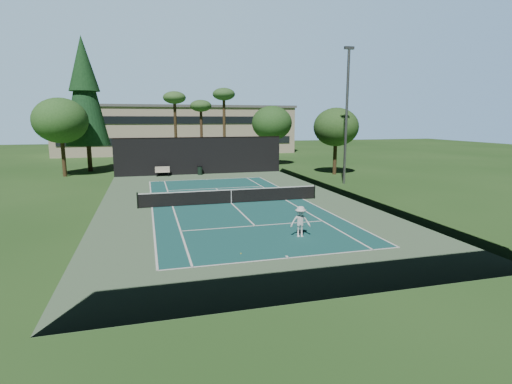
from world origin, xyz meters
TOP-DOWN VIEW (x-y plane):
  - ground at (0.00, 0.00)m, footprint 160.00×160.00m
  - apron_slab at (0.00, 0.00)m, footprint 18.00×32.00m
  - court_surface at (0.00, 0.00)m, footprint 10.97×23.77m
  - court_lines at (0.00, 0.00)m, footprint 11.07×23.87m
  - tennis_net at (0.00, 0.00)m, footprint 12.90×0.10m
  - fence at (0.00, 0.06)m, footprint 18.04×32.05m
  - player at (1.68, -9.00)m, footprint 1.12×0.78m
  - tennis_ball_a at (-1.85, -10.81)m, footprint 0.06×0.06m
  - tennis_ball_b at (-0.52, 2.85)m, footprint 0.07×0.07m
  - tennis_ball_c at (2.66, 1.72)m, footprint 0.07×0.07m
  - tennis_ball_d at (-4.51, 3.79)m, footprint 0.07×0.07m
  - park_bench at (-4.13, 15.40)m, footprint 1.50×0.45m
  - trash_bin at (-0.17, 15.53)m, footprint 0.56×0.56m
  - pine_tree at (-12.00, 22.00)m, footprint 4.80×4.80m
  - palm_a at (-2.00, 24.00)m, footprint 2.80×2.80m
  - palm_b at (1.50, 26.00)m, footprint 2.80×2.80m
  - palm_c at (4.00, 23.00)m, footprint 2.80×2.80m
  - decid_tree_a at (10.00, 22.00)m, footprint 5.12×5.12m
  - decid_tree_b at (14.00, 12.00)m, footprint 4.80×4.80m
  - decid_tree_c at (-14.00, 18.00)m, footprint 5.44×5.44m
  - campus_building at (0.00, 45.98)m, footprint 40.50×12.50m
  - light_pole at (12.00, 6.00)m, footprint 0.90×0.25m

SIDE VIEW (x-z plane):
  - ground at x=0.00m, z-range 0.00..0.00m
  - apron_slab at x=0.00m, z-range 0.00..0.01m
  - court_surface at x=0.00m, z-range 0.01..0.02m
  - court_lines at x=0.00m, z-range 0.02..0.02m
  - tennis_ball_a at x=-1.85m, z-range 0.00..0.06m
  - tennis_ball_b at x=-0.52m, z-range 0.00..0.07m
  - tennis_ball_d at x=-4.51m, z-range 0.00..0.07m
  - tennis_ball_c at x=2.66m, z-range 0.00..0.07m
  - trash_bin at x=-0.17m, z-range 0.01..0.95m
  - park_bench at x=-4.13m, z-range 0.03..1.06m
  - tennis_net at x=0.00m, z-range 0.01..1.11m
  - player at x=1.68m, z-range 0.00..1.59m
  - fence at x=0.00m, z-range -0.01..4.02m
  - campus_building at x=0.00m, z-range 0.06..8.36m
  - decid_tree_b at x=14.00m, z-range 1.51..8.65m
  - decid_tree_a at x=10.00m, z-range 1.61..9.23m
  - decid_tree_c at x=-14.00m, z-range 1.72..9.81m
  - light_pole at x=12.00m, z-range 0.35..12.57m
  - palm_b at x=1.50m, z-range 3.15..11.57m
  - palm_a at x=-2.00m, z-range 3.53..12.85m
  - palm_c at x=4.00m, z-range 3.72..13.49m
  - pine_tree at x=-12.00m, z-range 2.05..17.05m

